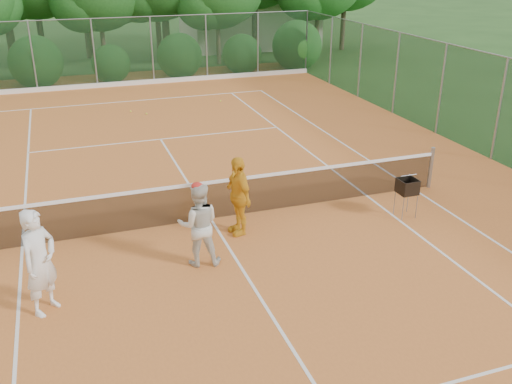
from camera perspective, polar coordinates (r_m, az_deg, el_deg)
ground at (r=13.32m, az=-4.53°, el=-2.82°), size 120.00×120.00×0.00m
clay_court at (r=13.31m, az=-4.53°, el=-2.78°), size 18.00×36.00×0.02m
club_building at (r=37.81m, az=-0.69°, el=16.62°), size 8.00×5.00×3.00m
tennis_net at (r=13.09m, az=-4.61°, el=-0.73°), size 11.97×0.10×1.10m
player_white at (r=10.29m, az=-20.79°, el=-6.57°), size 0.81×0.83×1.92m
player_center_grp at (r=11.16m, az=-5.75°, el=-3.23°), size 0.95×0.80×1.74m
player_yellow at (r=12.31m, az=-1.79°, el=-0.36°), size 0.56×1.08×1.77m
ball_hopper at (r=13.59m, az=14.90°, el=0.48°), size 0.41×0.41×0.93m
stray_ball_a at (r=22.18m, az=-10.89°, el=7.69°), size 0.07×0.07×0.07m
stray_ball_b at (r=22.64m, az=-12.42°, el=7.88°), size 0.07×0.07×0.07m
stray_ball_c at (r=23.73m, az=-3.57°, el=9.07°), size 0.07×0.07×0.07m
court_markings at (r=13.31m, az=-4.54°, el=-2.73°), size 11.03×23.83×0.01m
fence_back at (r=27.12m, az=-13.11°, el=13.48°), size 18.07×0.07×3.00m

